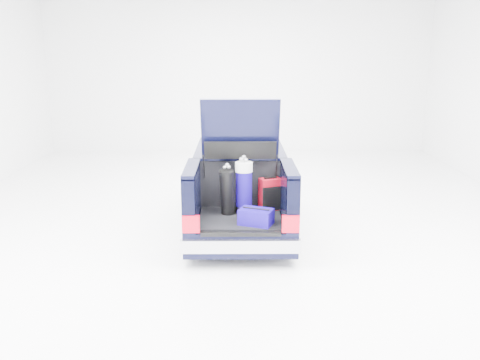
{
  "coord_description": "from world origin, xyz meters",
  "views": [
    {
      "loc": [
        -0.07,
        -9.26,
        3.24
      ],
      "look_at": [
        0.0,
        -0.5,
        0.96
      ],
      "focal_mm": 38.0,
      "sensor_mm": 36.0,
      "label": 1
    }
  ],
  "objects_px": {
    "car": "(240,187)",
    "black_golf_bag": "(227,192)",
    "red_suitcase": "(270,194)",
    "blue_golf_bag": "(244,187)",
    "blue_duffel": "(256,217)"
  },
  "relations": [
    {
      "from": "car",
      "to": "blue_golf_bag",
      "type": "bearing_deg",
      "value": -87.48
    },
    {
      "from": "red_suitcase",
      "to": "blue_duffel",
      "type": "xyz_separation_m",
      "value": [
        -0.26,
        -0.74,
        -0.15
      ]
    },
    {
      "from": "red_suitcase",
      "to": "blue_golf_bag",
      "type": "xyz_separation_m",
      "value": [
        -0.44,
        -0.14,
        0.17
      ]
    },
    {
      "from": "car",
      "to": "blue_duffel",
      "type": "relative_size",
      "value": 7.95
    },
    {
      "from": "car",
      "to": "red_suitcase",
      "type": "relative_size",
      "value": 8.2
    },
    {
      "from": "car",
      "to": "red_suitcase",
      "type": "xyz_separation_m",
      "value": [
        0.5,
        -1.19,
        0.19
      ]
    },
    {
      "from": "black_golf_bag",
      "to": "blue_duffel",
      "type": "distance_m",
      "value": 0.7
    },
    {
      "from": "red_suitcase",
      "to": "blue_duffel",
      "type": "relative_size",
      "value": 0.97
    },
    {
      "from": "car",
      "to": "blue_duffel",
      "type": "bearing_deg",
      "value": -82.98
    },
    {
      "from": "car",
      "to": "black_golf_bag",
      "type": "relative_size",
      "value": 5.46
    },
    {
      "from": "red_suitcase",
      "to": "blue_golf_bag",
      "type": "bearing_deg",
      "value": 176.64
    },
    {
      "from": "red_suitcase",
      "to": "black_golf_bag",
      "type": "distance_m",
      "value": 0.77
    },
    {
      "from": "blue_golf_bag",
      "to": "blue_duffel",
      "type": "distance_m",
      "value": 0.7
    },
    {
      "from": "red_suitcase",
      "to": "blue_golf_bag",
      "type": "height_order",
      "value": "blue_golf_bag"
    },
    {
      "from": "red_suitcase",
      "to": "blue_golf_bag",
      "type": "relative_size",
      "value": 0.59
    }
  ]
}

